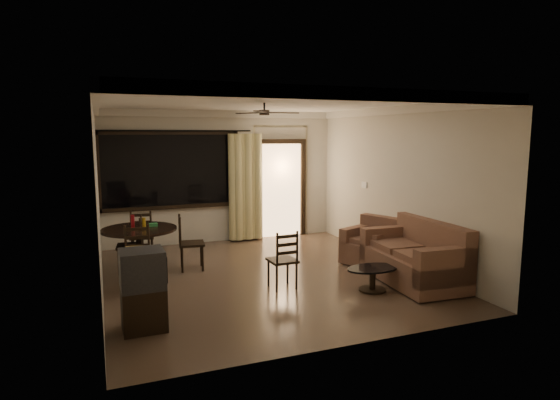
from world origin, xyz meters
name	(u,v)px	position (x,y,z in m)	size (l,w,h in m)	color
ground	(265,276)	(0.00, 0.00, 0.00)	(5.50, 5.50, 0.00)	#7F6651
room_shell	(263,158)	(0.59, 1.77, 1.83)	(5.50, 6.70, 5.50)	beige
dining_table	(140,238)	(-1.89, 0.92, 0.60)	(1.22, 1.22, 0.98)	black
dining_chair_west	(131,256)	(-2.04, 1.03, 0.28)	(0.47, 0.47, 0.95)	black
dining_chair_east	(191,253)	(-1.06, 0.81, 0.28)	(0.47, 0.47, 0.95)	black
dining_chair_south	(138,269)	(-2.00, 0.07, 0.31)	(0.47, 0.52, 0.95)	black
dining_chair_north	(142,245)	(-1.79, 1.70, 0.28)	(0.47, 0.47, 0.95)	black
tv_cabinet	(143,290)	(-2.05, -1.47, 0.49)	(0.53, 0.47, 0.97)	black
sofa	(417,259)	(2.12, -1.16, 0.38)	(1.04, 1.82, 0.94)	#41271E
armchair	(372,245)	(2.05, 0.01, 0.34)	(1.06, 1.06, 0.81)	#41271E
coffee_table	(373,275)	(1.25, -1.27, 0.24)	(0.81, 0.49, 0.36)	black
side_chair	(283,271)	(0.05, -0.67, 0.27)	(0.42, 0.42, 0.90)	black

